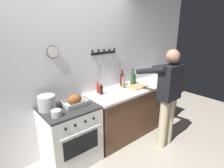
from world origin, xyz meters
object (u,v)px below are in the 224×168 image
bottle_soy_sauce (101,90)px  bottle_dish_soap (134,79)px  roasting_pan (75,100)px  stove (70,135)px  bottle_wine_red (122,79)px  bottle_olive_oil (132,78)px  bottle_vinegar (123,82)px  saucepan (56,113)px  cutting_board (137,87)px  person_cook (168,93)px  bottle_hot_sauce (98,88)px  stock_pot (47,103)px

bottle_soy_sauce → bottle_dish_soap: bearing=2.8°
bottle_soy_sauce → roasting_pan: bearing=-170.7°
bottle_dish_soap → bottle_soy_sauce: bearing=-177.2°
stove → bottle_dish_soap: bearing=5.3°
bottle_wine_red → bottle_olive_oil: 0.21m
bottle_vinegar → stove: bearing=-175.5°
bottle_wine_red → bottle_dish_soap: 0.28m
saucepan → bottle_olive_oil: bottle_olive_oil is taller
saucepan → bottle_soy_sauce: bearing=15.6°
bottle_soy_sauce → saucepan: bearing=-164.4°
cutting_board → person_cook: bearing=-86.3°
roasting_pan → bottle_soy_sauce: size_ratio=1.93×
roasting_pan → person_cook: bearing=-27.2°
roasting_pan → saucepan: roasting_pan is taller
saucepan → bottle_hot_sauce: bearing=20.4°
person_cook → bottle_hot_sauce: bearing=39.2°
bottle_vinegar → bottle_soy_sauce: 0.50m
bottle_olive_oil → person_cook: bearing=-88.9°
bottle_dish_soap → stove: bearing=-174.7°
roasting_pan → bottle_vinegar: 1.05m
roasting_pan → bottle_soy_sauce: bottle_soy_sauce is taller
stove → person_cook: bearing=-25.1°
bottle_hot_sauce → bottle_soy_sauce: bottle_hot_sauce is taller
bottle_wine_red → bottle_dish_soap: bottle_wine_red is taller
person_cook → cutting_board: person_cook is taller
bottle_olive_oil → bottle_soy_sauce: bearing=-179.2°
saucepan → cutting_board: size_ratio=0.37×
saucepan → bottle_hot_sauce: (0.89, 0.33, 0.04)m
bottle_wine_red → bottle_hot_sauce: bearing=-177.9°
roasting_pan → bottle_hot_sauce: bottle_hot_sauce is taller
bottle_wine_red → bottle_vinegar: bearing=-122.3°
cutting_board → bottle_hot_sauce: size_ratio=1.70×
bottle_wine_red → bottle_soy_sauce: bottle_wine_red is taller
stock_pot → saucepan: (0.01, -0.26, -0.06)m
saucepan → bottle_olive_oil: size_ratio=0.42×
person_cook → bottle_dish_soap: bearing=-8.5°
person_cook → bottle_dish_soap: size_ratio=7.80×
roasting_pan → bottle_wine_red: bottle_wine_red is taller
person_cook → bottle_soy_sauce: size_ratio=9.10×
cutting_board → bottle_hot_sauce: (-0.74, 0.23, 0.08)m
stove → stock_pot: stock_pot is taller
bottle_wine_red → bottle_olive_oil: size_ratio=0.99×
roasting_pan → stove: bearing=-176.4°
saucepan → cutting_board: 1.64m
stock_pot → bottle_vinegar: bottle_vinegar is taller
bottle_soy_sauce → cutting_board: bearing=-11.1°
bottle_wine_red → bottle_hot_sauce: size_ratio=1.45×
roasting_pan → stock_pot: bearing=164.5°
cutting_board → bottle_vinegar: (-0.23, 0.14, 0.09)m
stove → bottle_hot_sauce: (0.65, 0.18, 0.54)m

